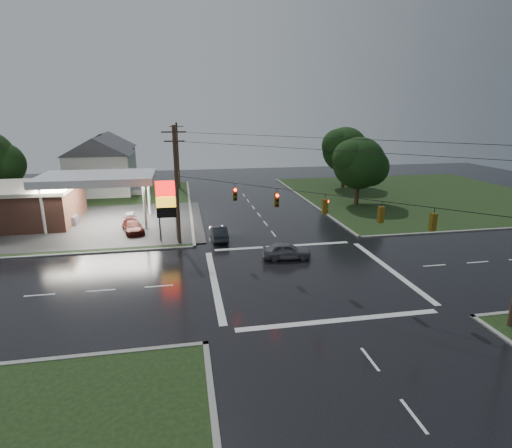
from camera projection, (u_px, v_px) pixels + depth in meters
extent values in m
plane|color=black|center=(305.00, 275.00, 30.70)|extent=(120.00, 120.00, 0.00)
cube|color=black|center=(48.00, 210.00, 50.73)|extent=(36.00, 36.00, 0.08)
cube|color=black|center=(420.00, 195.00, 59.85)|extent=(36.00, 36.00, 0.08)
cube|color=#2D2D2D|center=(84.00, 224.00, 44.20)|extent=(26.00, 18.00, 0.02)
cube|color=brown|center=(19.00, 206.00, 44.35)|extent=(12.00, 10.00, 4.00)
cube|color=beige|center=(16.00, 187.00, 43.78)|extent=(12.40, 10.40, 0.40)
cylinder|color=silver|center=(42.00, 211.00, 40.18)|extent=(0.30, 0.30, 5.00)
cylinder|color=silver|center=(145.00, 207.00, 41.94)|extent=(0.30, 0.30, 5.00)
cylinder|color=silver|center=(59.00, 198.00, 45.86)|extent=(0.30, 0.30, 5.00)
cylinder|color=silver|center=(149.00, 195.00, 47.61)|extent=(0.30, 0.30, 5.00)
cube|color=silver|center=(98.00, 178.00, 43.16)|extent=(12.00, 8.00, 0.80)
cube|color=white|center=(98.00, 182.00, 43.28)|extent=(11.40, 7.40, 0.04)
cube|color=#59595E|center=(73.00, 221.00, 43.90)|extent=(0.80, 1.60, 1.10)
cube|color=#59595E|center=(130.00, 218.00, 44.95)|extent=(0.80, 1.60, 1.10)
cylinder|color=#59595E|center=(159.00, 211.00, 37.84)|extent=(0.16, 0.16, 6.00)
cylinder|color=#59595E|center=(176.00, 211.00, 38.12)|extent=(0.16, 0.16, 6.00)
cube|color=red|center=(166.00, 188.00, 37.38)|extent=(2.00, 0.35, 1.40)
cube|color=gold|center=(167.00, 202.00, 37.74)|extent=(2.00, 0.35, 1.00)
cube|color=black|center=(168.00, 212.00, 38.01)|extent=(2.00, 0.35, 1.00)
cylinder|color=#382619|center=(177.00, 187.00, 36.53)|extent=(0.32, 0.32, 11.00)
cube|color=#382619|center=(174.00, 132.00, 35.20)|extent=(2.20, 0.12, 0.12)
cube|color=#382619|center=(174.00, 141.00, 35.41)|extent=(1.80, 0.12, 0.12)
cylinder|color=#382619|center=(178.00, 156.00, 63.56)|extent=(0.32, 0.32, 10.50)
cube|color=#382619|center=(176.00, 126.00, 62.30)|extent=(2.20, 0.12, 0.12)
cube|color=#382619|center=(177.00, 132.00, 62.51)|extent=(1.80, 0.12, 0.12)
cube|color=#59470C|center=(235.00, 194.00, 32.84)|extent=(0.34, 0.34, 1.10)
cylinder|color=#FF0C07|center=(235.00, 190.00, 32.55)|extent=(0.22, 0.08, 0.22)
cube|color=#59470C|center=(277.00, 200.00, 30.64)|extent=(0.34, 0.34, 1.10)
cylinder|color=#FF0C07|center=(277.00, 196.00, 30.35)|extent=(0.22, 0.08, 0.22)
cube|color=#59470C|center=(325.00, 207.00, 28.45)|extent=(0.34, 0.34, 1.10)
cylinder|color=#FF0C07|center=(328.00, 201.00, 28.38)|extent=(0.08, 0.22, 0.22)
cube|color=#59470C|center=(381.00, 215.00, 26.25)|extent=(0.34, 0.34, 1.10)
cylinder|color=#FF0C07|center=(380.00, 208.00, 26.34)|extent=(0.22, 0.08, 0.22)
cube|color=#59470C|center=(433.00, 222.00, 24.49)|extent=(0.34, 0.34, 1.10)
cylinder|color=#FF0C07|center=(432.00, 215.00, 24.58)|extent=(0.22, 0.08, 0.22)
cube|color=silver|center=(101.00, 174.00, 60.27)|extent=(9.00, 8.00, 6.00)
cube|color=gray|center=(139.00, 190.00, 61.90)|extent=(1.60, 4.80, 0.80)
cube|color=silver|center=(108.00, 164.00, 71.44)|extent=(9.00, 8.00, 6.00)
cube|color=gray|center=(140.00, 178.00, 73.08)|extent=(1.60, 4.80, 0.80)
sphere|color=black|center=(2.00, 164.00, 52.25)|extent=(5.70, 5.70, 5.70)
cylinder|color=black|center=(357.00, 186.00, 53.29)|extent=(0.56, 0.56, 5.04)
sphere|color=black|center=(359.00, 163.00, 52.45)|extent=(6.80, 6.80, 6.80)
sphere|color=black|center=(370.00, 167.00, 53.21)|extent=(5.10, 5.10, 5.10)
sphere|color=black|center=(351.00, 158.00, 51.64)|extent=(4.76, 4.76, 4.76)
cylinder|color=black|center=(344.00, 171.00, 65.09)|extent=(0.56, 0.56, 5.60)
sphere|color=black|center=(345.00, 150.00, 64.16)|extent=(7.20, 7.20, 7.20)
sphere|color=black|center=(354.00, 154.00, 64.95)|extent=(5.40, 5.40, 5.40)
sphere|color=black|center=(338.00, 145.00, 63.32)|extent=(5.04, 5.04, 5.04)
imported|color=#202328|center=(219.00, 233.00, 39.10)|extent=(1.56, 4.20, 1.37)
imported|color=slate|center=(286.00, 251.00, 34.04)|extent=(4.27, 2.05, 1.41)
imported|color=#4C1611|center=(133.00, 227.00, 41.28)|extent=(2.92, 4.75, 1.29)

